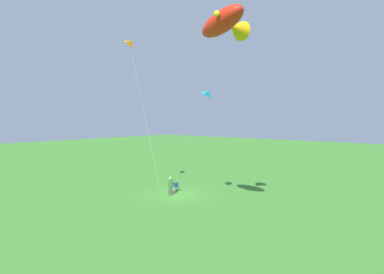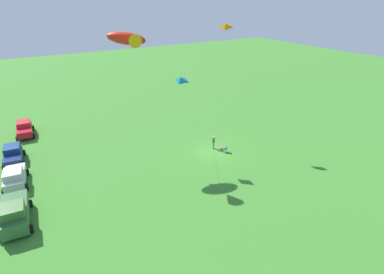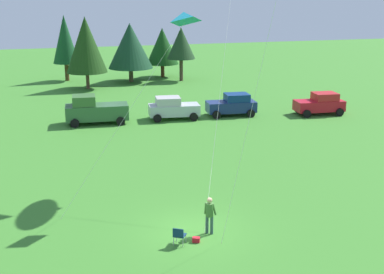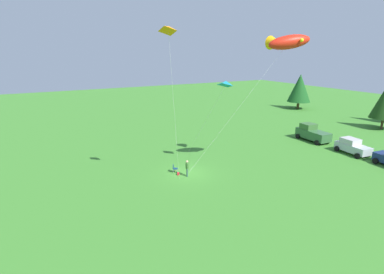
{
  "view_description": "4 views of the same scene",
  "coord_description": "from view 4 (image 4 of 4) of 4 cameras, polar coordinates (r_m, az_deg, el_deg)",
  "views": [
    {
      "loc": [
        20.85,
        18.93,
        7.16
      ],
      "look_at": [
        -0.74,
        1.12,
        5.5
      ],
      "focal_mm": 28.0,
      "sensor_mm": 36.0,
      "label": 1
    },
    {
      "loc": [
        -26.47,
        18.96,
        17.32
      ],
      "look_at": [
        -0.16,
        3.21,
        2.76
      ],
      "focal_mm": 28.0,
      "sensor_mm": 36.0,
      "label": 2
    },
    {
      "loc": [
        -6.06,
        -21.38,
        10.72
      ],
      "look_at": [
        0.95,
        3.55,
        3.44
      ],
      "focal_mm": 50.0,
      "sensor_mm": 36.0,
      "label": 3
    },
    {
      "loc": [
        26.06,
        -13.61,
        12.44
      ],
      "look_at": [
        0.81,
        0.1,
        4.2
      ],
      "focal_mm": 28.0,
      "sensor_mm": 36.0,
      "label": 4
    }
  ],
  "objects": [
    {
      "name": "ground_plane",
      "position": [
        31.92,
        -0.85,
        -6.94
      ],
      "size": [
        160.0,
        160.0,
        0.0
      ],
      "primitive_type": "plane",
      "color": "#3A7D29"
    },
    {
      "name": "person_kite_flyer",
      "position": [
        30.83,
        -0.92,
        -5.74
      ],
      "size": [
        0.56,
        0.47,
        1.74
      ],
      "rotation": [
        0.0,
        0.0,
        0.99
      ],
      "color": "#33524C",
      "rests_on": "ground"
    },
    {
      "name": "folding_chair",
      "position": [
        32.07,
        -3.38,
        -5.92
      ],
      "size": [
        0.66,
        0.66,
        0.82
      ],
      "rotation": [
        0.0,
        0.0,
        1.01
      ],
      "color": "#112F4D",
      "rests_on": "ground"
    },
    {
      "name": "backpack_on_grass",
      "position": [
        31.59,
        -2.63,
        -7.0
      ],
      "size": [
        0.38,
        0.33,
        0.22
      ],
      "primitive_type": "cube",
      "rotation": [
        0.0,
        0.0,
        2.75
      ],
      "color": "red",
      "rests_on": "ground"
    },
    {
      "name": "truck_green_flatbed",
      "position": [
        46.46,
        21.92,
        0.69
      ],
      "size": [
        5.13,
        2.7,
        2.34
      ],
      "rotation": [
        0.0,
        0.0,
        3.07
      ],
      "color": "#315F34",
      "rests_on": "ground"
    },
    {
      "name": "car_silver_compact",
      "position": [
        42.66,
        28.23,
        -1.58
      ],
      "size": [
        4.37,
        2.58,
        1.89
      ],
      "rotation": [
        0.0,
        0.0,
        3.04
      ],
      "color": "#B1BABA",
      "rests_on": "ground"
    },
    {
      "name": "treeline_distant",
      "position": [
        61.66,
        32.47,
        6.08
      ],
      "size": [
        34.94,
        9.68,
        7.77
      ],
      "color": "brown",
      "rests_on": "ground"
    },
    {
      "name": "kite_large_fish",
      "position": [
        30.71,
        17.4,
        16.85
      ],
      "size": [
        5.86,
        10.7,
        14.19
      ],
      "color": "red",
      "rests_on": "ground"
    },
    {
      "name": "kite_delta_teal",
      "position": [
        31.11,
        6.48,
        10.13
      ],
      "size": [
        7.27,
        1.78,
        9.73
      ],
      "color": "teal",
      "rests_on": "ground"
    },
    {
      "name": "kite_delta_orange",
      "position": [
        25.53,
        -4.32,
        19.68
      ],
      "size": [
        2.81,
        2.41,
        14.56
      ],
      "color": "orange",
      "rests_on": "ground"
    }
  ]
}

